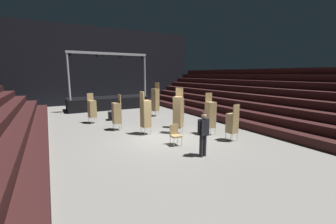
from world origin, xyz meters
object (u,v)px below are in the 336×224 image
at_px(chair_stack_front_left, 178,111).
at_px(chair_stack_mid_right, 210,114).
at_px(equipment_road_case, 115,116).
at_px(loose_chair_near_man, 175,134).
at_px(chair_stack_mid_left, 117,113).
at_px(chair_stack_rear_left, 232,123).
at_px(stage_riser, 108,102).
at_px(chair_stack_rear_centre, 155,99).
at_px(chair_stack_rear_right, 145,113).
at_px(chair_stack_front_right, 92,108).
at_px(chair_stack_mid_centre, 180,110).
at_px(man_with_tie, 203,131).

bearing_deg(chair_stack_front_left, chair_stack_mid_right, -164.85).
distance_m(equipment_road_case, loose_chair_near_man, 6.86).
xyz_separation_m(chair_stack_mid_left, chair_stack_rear_left, (4.26, -4.67, -0.13)).
xyz_separation_m(stage_riser, loose_chair_near_man, (0.05, -12.04, -0.09)).
bearing_deg(chair_stack_rear_centre, chair_stack_rear_left, 163.21).
relative_size(chair_stack_rear_left, chair_stack_rear_right, 0.78).
bearing_deg(stage_riser, chair_stack_rear_right, -92.46).
bearing_deg(chair_stack_mid_left, loose_chair_near_man, -157.54).
height_order(chair_stack_mid_left, chair_stack_rear_right, chair_stack_rear_right).
distance_m(chair_stack_front_right, chair_stack_mid_centre, 5.78).
bearing_deg(man_with_tie, loose_chair_near_man, -89.76).
bearing_deg(stage_riser, chair_stack_front_left, -83.67).
distance_m(chair_stack_front_right, chair_stack_mid_right, 7.66).
bearing_deg(chair_stack_front_right, chair_stack_rear_right, 102.76).
height_order(chair_stack_front_left, equipment_road_case, chair_stack_front_left).
xyz_separation_m(chair_stack_front_left, chair_stack_front_right, (-3.58, 4.83, -0.25)).
height_order(chair_stack_mid_right, chair_stack_mid_centre, same).
bearing_deg(man_with_tie, chair_stack_front_left, -112.39).
bearing_deg(chair_stack_mid_right, chair_stack_rear_centre, -85.56).
bearing_deg(stage_riser, chair_stack_mid_right, -77.59).
relative_size(chair_stack_mid_right, chair_stack_mid_centre, 1.00).
bearing_deg(chair_stack_mid_left, chair_stack_rear_right, -145.34).
bearing_deg(chair_stack_front_left, chair_stack_rear_right, 27.48).
distance_m(stage_riser, chair_stack_mid_left, 8.32).
bearing_deg(chair_stack_front_right, chair_stack_mid_left, 96.85).
distance_m(chair_stack_rear_left, chair_stack_rear_right, 4.42).
distance_m(man_with_tie, equipment_road_case, 8.62).
xyz_separation_m(chair_stack_front_left, chair_stack_rear_left, (1.59, -2.36, -0.34)).
bearing_deg(chair_stack_front_left, chair_stack_mid_centre, -75.05).
height_order(chair_stack_mid_centre, equipment_road_case, chair_stack_mid_centre).
bearing_deg(chair_stack_rear_left, chair_stack_mid_right, 94.06).
relative_size(stage_riser, chair_stack_rear_left, 3.95).
relative_size(stage_riser, chair_stack_mid_left, 3.45).
height_order(chair_stack_rear_left, chair_stack_rear_centre, chair_stack_rear_centre).
bearing_deg(chair_stack_mid_right, chair_stack_rear_left, 101.34).
height_order(chair_stack_rear_left, chair_stack_rear_right, chair_stack_rear_right).
bearing_deg(man_with_tie, chair_stack_mid_left, -79.72).
relative_size(chair_stack_mid_left, chair_stack_rear_centre, 0.80).
bearing_deg(chair_stack_mid_centre, loose_chair_near_man, 1.60).
bearing_deg(chair_stack_front_right, stage_riser, -126.29).
distance_m(man_with_tie, chair_stack_mid_right, 3.20).
bearing_deg(loose_chair_near_man, chair_stack_mid_left, -64.26).
relative_size(chair_stack_mid_right, chair_stack_rear_left, 1.24).
height_order(man_with_tie, chair_stack_mid_centre, chair_stack_mid_centre).
height_order(chair_stack_mid_centre, chair_stack_rear_centre, chair_stack_rear_centre).
relative_size(chair_stack_mid_centre, chair_stack_rear_right, 0.96).
height_order(man_with_tie, equipment_road_case, man_with_tie).
relative_size(equipment_road_case, loose_chair_near_man, 0.95).
height_order(chair_stack_front_right, equipment_road_case, chair_stack_front_right).
distance_m(man_with_tie, chair_stack_front_right, 8.55).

